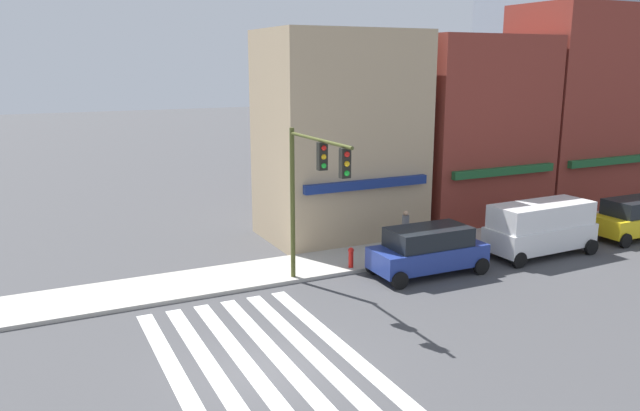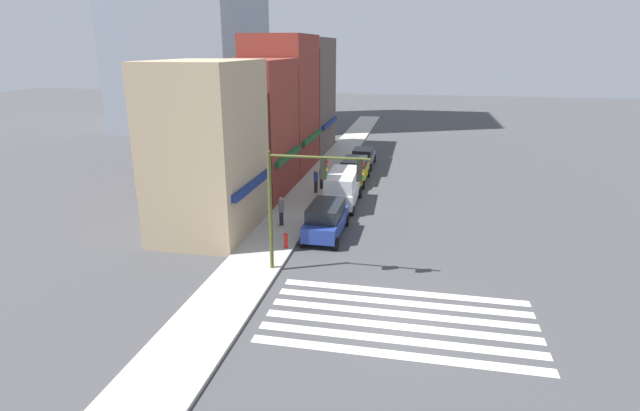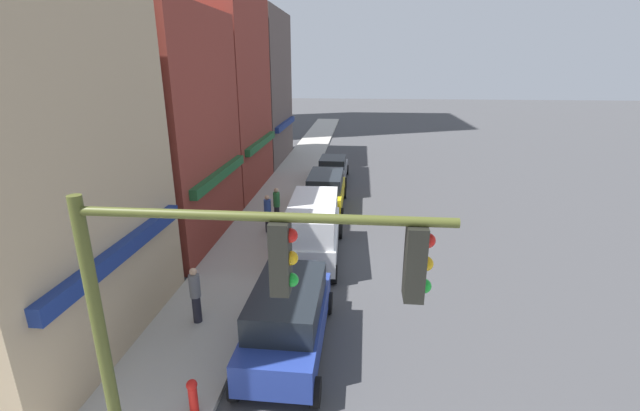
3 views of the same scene
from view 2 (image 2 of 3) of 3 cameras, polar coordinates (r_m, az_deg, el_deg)
ground_plane at (r=20.83m, az=9.14°, el=-12.82°), size 200.00×200.00×0.00m
sidewalk_left at (r=22.22m, az=-10.89°, el=-10.62°), size 120.00×3.00×0.15m
crosswalk_stripes at (r=20.83m, az=9.14°, el=-12.81°), size 5.37×10.80×0.01m
storefront_row at (r=41.47m, az=-5.33°, el=10.49°), size 32.33×5.30×11.48m
traffic_signal at (r=22.91m, az=-1.59°, el=2.08°), size 0.32×4.75×5.97m
suv_blue at (r=28.72m, az=0.67°, el=-1.54°), size 4.72×2.12×1.94m
van_white at (r=34.27m, az=2.55°, el=2.10°), size 5.06×2.22×2.34m
suv_yellow at (r=40.37m, az=3.95°, el=4.10°), size 4.71×2.12×1.94m
sedan_grey at (r=46.10m, az=4.93°, el=5.55°), size 4.43×2.02×1.59m
pedestrian_blue_shirt at (r=36.79m, az=-0.48°, el=2.86°), size 0.32×0.32×1.77m
pedestrian_green_top at (r=37.88m, az=0.17°, el=3.30°), size 0.32×0.32×1.77m
pedestrian_grey_coat at (r=30.11m, az=-4.46°, el=-0.59°), size 0.32×0.32×1.77m
fire_hydrant at (r=26.87m, az=-3.94°, el=-3.92°), size 0.24×0.24×0.84m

